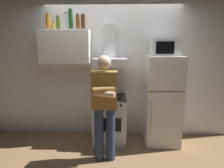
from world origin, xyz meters
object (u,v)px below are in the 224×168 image
bottle_beer_brown (78,22)px  bottle_spice_jar (53,26)px  upper_cabinet (65,47)px  bottle_vodka_clear (66,22)px  bottle_olive_oil (58,23)px  bottle_rum_dark (83,22)px  refrigerator (162,100)px  range_hood (110,55)px  bottle_wine_green (71,19)px  microwave (165,48)px  stove_oven (110,119)px  person_standing (105,105)px  bottle_liquor_amber (48,22)px

bottle_beer_brown → bottle_spice_jar: size_ratio=1.76×
upper_cabinet → bottle_spice_jar: 0.42m
bottle_vodka_clear → bottle_olive_oil: size_ratio=1.23×
upper_cabinet → bottle_rum_dark: size_ratio=3.40×
upper_cabinet → bottle_rum_dark: 0.54m
refrigerator → bottle_olive_oil: bearing=176.7°
range_hood → bottle_rum_dark: bottle_rum_dark is taller
range_hood → bottle_wine_green: 0.92m
bottle_olive_oil → bottle_beer_brown: bearing=-0.6°
microwave → bottle_olive_oil: (-1.85, 0.09, 0.42)m
stove_oven → bottle_olive_oil: 1.95m
microwave → person_standing: size_ratio=0.29×
bottle_vodka_clear → bottle_rum_dark: bottle_vodka_clear is taller
bottle_beer_brown → bottle_vodka_clear: bearing=170.0°
microwave → bottle_beer_brown: 1.57m
bottle_beer_brown → bottle_wine_green: size_ratio=0.75×
bottle_rum_dark → bottle_spice_jar: size_ratio=1.78×
bottle_vodka_clear → bottle_wine_green: bottle_wine_green is taller
upper_cabinet → microwave: 1.75m
upper_cabinet → bottle_liquor_amber: 0.52m
person_standing → bottle_spice_jar: (-0.95, 0.75, 1.22)m
stove_oven → bottle_liquor_amber: size_ratio=3.20×
bottle_rum_dark → bottle_olive_oil: size_ratio=1.13×
bottle_rum_dark → bottle_spice_jar: 0.54m
range_hood → upper_cabinet: bearing=-179.9°
microwave → bottle_rum_dark: 1.49m
refrigerator → bottle_wine_green: (-1.63, 0.12, 1.42)m
person_standing → bottle_rum_dark: bearing=119.9°
range_hood → stove_oven: bearing=-90.0°
stove_oven → bottle_olive_oil: bearing=173.3°
refrigerator → bottle_spice_jar: bearing=175.7°
bottle_spice_jar → microwave: bearing=-3.7°
bottle_beer_brown → bottle_olive_oil: 0.35m
bottle_spice_jar → bottle_beer_brown: bearing=-5.5°
bottle_liquor_amber → microwave: bearing=-3.0°
refrigerator → microwave: size_ratio=3.33×
microwave → bottle_rum_dark: bearing=175.8°
refrigerator → bottle_wine_green: size_ratio=4.58×
bottle_vodka_clear → stove_oven: bearing=-10.3°
bottle_rum_dark → bottle_liquor_amber: size_ratio=0.97×
microwave → bottle_beer_brown: size_ratio=1.84×
bottle_wine_green → bottle_spice_jar: 0.34m
bottle_liquor_amber → stove_oven: bearing=-6.6°
upper_cabinet → bottle_liquor_amber: bottle_liquor_amber is taller
stove_oven → bottle_beer_brown: (-0.56, 0.10, 1.74)m
bottle_beer_brown → bottle_rum_dark: 0.09m
stove_oven → person_standing: bearing=-94.7°
range_hood → refrigerator: range_hood is taller
microwave → bottle_olive_oil: size_ratio=2.05×
bottle_beer_brown → bottle_spice_jar: (-0.45, 0.04, -0.06)m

